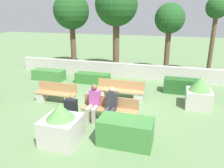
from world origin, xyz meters
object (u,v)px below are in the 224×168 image
Objects in this scene: bench_front at (109,111)px; tree_rightmost at (217,12)px; bench_left_side at (120,92)px; planter_corner_right at (61,125)px; bench_right_side at (56,95)px; tree_leftmost at (71,12)px; person_seated_woman at (111,104)px; planter_corner_left at (199,93)px; person_seated_man at (94,101)px; suitcase at (71,108)px; tree_center_left at (116,6)px; tree_center_right at (170,20)px.

bench_front is 0.45× the size of tree_rightmost.
planter_corner_right is (-0.76, -3.90, 0.24)m from bench_left_side.
bench_right_side is 7.43m from tree_leftmost.
person_seated_woman reaches higher than bench_front.
planter_corner_left reaches higher than bench_left_side.
person_seated_man is 1.05× the size of planter_corner_right.
person_seated_woman is 0.26× the size of tree_leftmost.
bench_front is 1.12× the size of bench_right_side.
person_seated_man is 0.26× the size of tree_leftmost.
bench_left_side is 2.53× the size of suitcase.
person_seated_man is at bearing 179.69° from person_seated_woman.
planter_corner_right is at bearing -72.03° from suitcase.
tree_leftmost is at bearing 124.47° from person_seated_woman.
bench_front is at bearing -119.83° from tree_rightmost.
tree_center_left is (-1.66, 6.81, 3.81)m from bench_front.
tree_leftmost reaches higher than planter_corner_left.
planter_corner_right is at bearing -105.53° from tree_center_right.
bench_right_side is at bearing -124.70° from tree_center_right.
tree_center_left is (-0.20, 6.95, 3.80)m from suitcase.
tree_center_left reaches higher than bench_left_side.
planter_corner_right is (1.81, -2.74, 0.25)m from bench_right_side.
tree_leftmost is 0.91× the size of tree_center_left.
planter_corner_right is 0.29× the size of tree_center_right.
person_seated_woman is (0.66, -0.00, -0.02)m from person_seated_man.
planter_corner_right reaches higher than suitcase.
suitcase is at bearing -127.80° from bench_left_side.
tree_rightmost is at bearing 42.38° from bench_left_side.
planter_corner_left is 5.98m from tree_rightmost.
tree_center_right reaches higher than bench_front.
bench_left_side is 1.66× the size of planter_corner_left.
person_seated_woman is at bearing -0.31° from person_seated_man.
planter_corner_right is (-0.92, -1.82, 0.24)m from bench_front.
bench_right_side is at bearing 153.98° from person_seated_man.
tree_leftmost is at bearing 125.61° from bench_left_side.
suitcase is (-1.30, -2.23, 0.01)m from bench_left_side.
tree_center_left is (-1.50, 4.72, 3.81)m from bench_left_side.
tree_center_right reaches higher than suitcase.
person_seated_woman is at bearing -143.70° from planter_corner_left.
planter_corner_left is 5.17m from suitcase.
tree_center_right is at bearing 74.47° from planter_corner_right.
person_seated_woman is 7.95m from tree_center_left.
tree_leftmost reaches higher than bench_left_side.
bench_right_side is 1.66m from suitcase.
tree_rightmost is (4.08, 7.11, 3.45)m from bench_front.
person_seated_man is at bearing -34.50° from bench_right_side.
tree_center_left is (3.23, -0.34, 0.38)m from tree_leftmost.
planter_corner_left is at bearing 2.85° from bench_right_side.
person_seated_man is (-0.39, -2.22, 0.39)m from bench_left_side.
person_seated_woman is 7.86m from tree_center_right.
tree_center_left reaches higher than person_seated_man.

